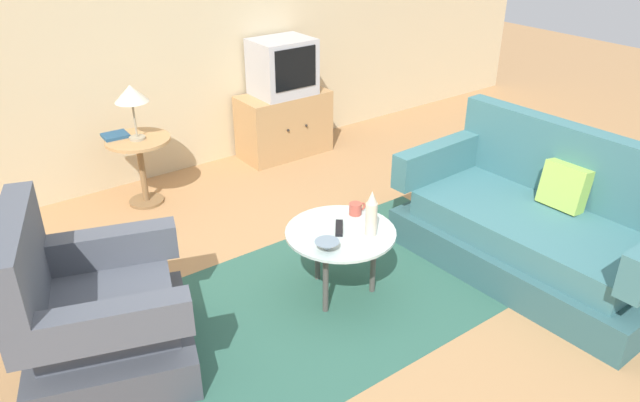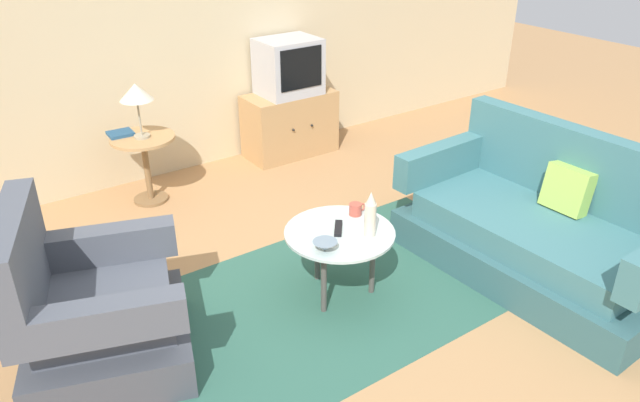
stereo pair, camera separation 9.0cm
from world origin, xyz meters
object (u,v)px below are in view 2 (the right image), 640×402
couch (541,231)px  bowl (325,246)px  armchair (93,314)px  side_table (145,155)px  tv_remote_dark (338,228)px  table_lamp (136,94)px  television (288,67)px  coffee_table (339,238)px  tv_stand (290,124)px  book (120,133)px  mug (356,209)px  vase (370,215)px

couch → bowl: size_ratio=12.50×
armchair → bowl: size_ratio=7.41×
side_table → tv_remote_dark: (0.52, -1.91, 0.06)m
couch → table_lamp: bearing=33.5°
bowl → television: bearing=62.2°
coffee_table → tv_stand: 2.34m
book → side_table: bearing=-44.3°
mug → television: bearing=69.0°
armchair → side_table: armchair is taller
vase → couch: bearing=-20.1°
couch → coffee_table: couch is taller
side_table → tv_remote_dark: side_table is taller
armchair → television: (2.43, 1.88, 0.54)m
armchair → coffee_table: bearing=99.1°
coffee_table → side_table: side_table is taller
tv_stand → book: (-1.62, -0.05, 0.28)m
tv_stand → vase: size_ratio=2.95×
coffee_table → bowl: bearing=-147.6°
television → mug: bearing=-111.0°
television → couch: bearing=-84.2°
table_lamp → book: table_lamp is taller
book → tv_stand: bearing=3.7°
armchair → television: 3.12m
coffee_table → bowl: (-0.20, -0.13, 0.08)m
armchair → side_table: (0.93, 1.69, 0.09)m
couch → side_table: size_ratio=3.21×
side_table → couch: bearing=-54.6°
vase → tv_stand: bearing=69.1°
tv_stand → tv_remote_dark: (-0.98, -2.10, 0.17)m
coffee_table → tv_remote_dark: size_ratio=4.07×
coffee_table → book: size_ratio=3.48×
television → book: 1.65m
tv_remote_dark → vase: bearing=75.1°
couch → tv_stand: size_ratio=2.12×
mug → book: (-0.85, 1.96, 0.08)m
television → book: size_ratio=2.74×
bowl → couch: bearing=-16.3°
side_table → book: bearing=133.7°
side_table → tv_stand: 1.51m
television → tv_remote_dark: 2.35m
couch → vase: 1.24m
vase → table_lamp: bearing=107.2°
armchair → book: (0.81, 1.83, 0.26)m
television → bowl: television is taller
coffee_table → bowl: bowl is taller
television → vase: bearing=-110.9°
table_lamp → vase: table_lamp is taller
coffee_table → tv_remote_dark: bearing=71.9°
side_table → television: (1.49, 0.18, 0.45)m
bowl → mug: bearing=30.1°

